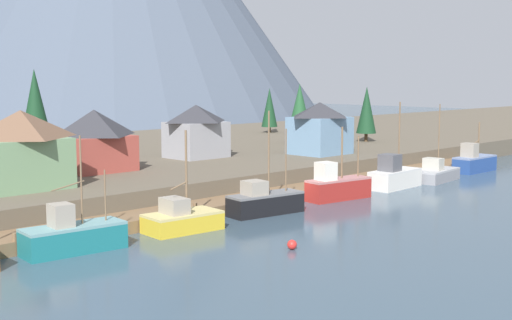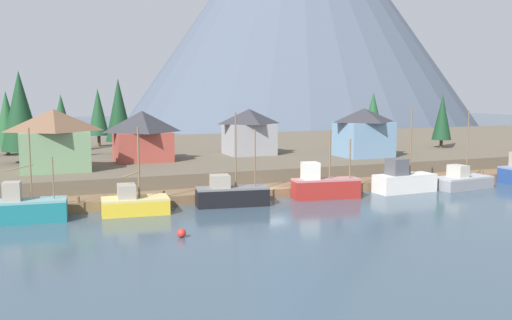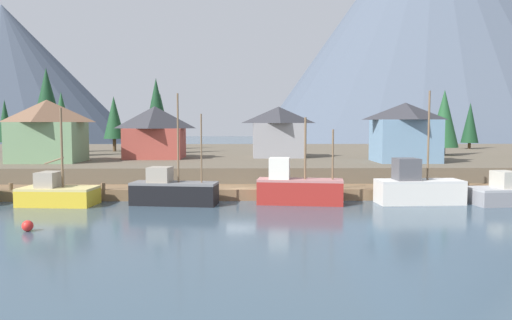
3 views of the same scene
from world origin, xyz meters
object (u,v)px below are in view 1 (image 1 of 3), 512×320
Objects in this scene: fishing_boat_yellow at (182,219)px; fishing_boat_white at (394,176)px; fishing_boat_black at (264,202)px; house_blue at (320,128)px; fishing_boat_grey at (435,174)px; house_grey at (196,131)px; fishing_boat_teal at (73,236)px; house_green at (22,149)px; conifer_mid_right at (269,108)px; channel_buoy at (292,245)px; fishing_boat_red at (337,186)px; house_red at (95,140)px; conifer_far_right at (300,110)px; conifer_near_left at (35,109)px; fishing_boat_blue at (474,162)px; conifer_centre at (367,110)px.

fishing_boat_white reaches higher than fishing_boat_yellow.
fishing_boat_black reaches higher than house_blue.
fishing_boat_grey reaches higher than house_grey.
fishing_boat_grey is (47.49, -0.39, -0.25)m from fishing_boat_teal.
conifer_mid_right reaches higher than house_green.
fishing_boat_white reaches higher than house_grey.
channel_buoy is (8.19, -24.18, -5.66)m from house_green.
fishing_boat_red is 53.68m from conifer_mid_right.
house_red is at bearing -155.68° from conifer_mid_right.
conifer_far_right is at bearing 30.85° from fishing_boat_teal.
fishing_boat_grey reaches higher than fishing_boat_teal.
fishing_boat_black is at bearing -115.29° from house_grey.
fishing_boat_grey is at bearing -99.37° from conifer_far_right.
fishing_boat_red is 34.57m from conifer_near_left.
fishing_boat_white is 1.33× the size of house_red.
conifer_near_left is at bearing 110.83° from fishing_boat_black.
conifer_far_right is (37.61, 5.04, 1.65)m from house_red.
house_red is at bearing 142.41° from fishing_boat_grey.
fishing_boat_black is 1.05× the size of conifer_far_right.
house_blue is at bearing 37.13° from channel_buoy.
conifer_mid_right is at bearing 56.61° from conifer_far_right.
fishing_boat_red is 28.70m from fishing_boat_blue.
house_grey is (29.25, 21.55, 4.61)m from fishing_boat_teal.
fishing_boat_grey is 37.38m from channel_buoy.
conifer_centre is (41.88, 19.53, 6.11)m from fishing_boat_black.
house_red is (14.01, 19.65, 4.61)m from fishing_boat_teal.
house_blue is 34.67m from conifer_mid_right.
fishing_boat_red is 0.77× the size of fishing_boat_white.
house_red is (-5.03, 19.70, 4.60)m from fishing_boat_black.
fishing_boat_yellow is 20.92m from house_red.
fishing_boat_white is at bearing -103.27° from house_blue.
house_red is at bearing -172.88° from house_grey.
fishing_boat_black is at bearing -171.16° from fishing_boat_red.
fishing_boat_teal is at bearing -154.44° from conifer_far_right.
house_green is 39.53m from house_blue.
channel_buoy is (1.93, -10.06, -0.62)m from fishing_boat_yellow.
fishing_boat_black is 39.14m from fishing_boat_blue.
conifer_far_right is (39.14, -4.53, -1.28)m from conifer_near_left.
fishing_boat_teal reaches higher than fishing_boat_yellow.
house_red is at bearing 156.97° from fishing_boat_blue.
conifer_centre is at bearing 31.01° from channel_buoy.
fishing_boat_white is 39.19m from house_green.
channel_buoy is (-49.48, -29.75, -6.92)m from conifer_centre.
fishing_boat_black is 46.61m from conifer_centre.
conifer_centre is at bearing 39.54° from fishing_boat_white.
fishing_boat_black is 1.21× the size of house_green.
fishing_boat_blue is at bearing -2.91° from fishing_boat_grey.
channel_buoy is at bearing -118.43° from fishing_boat_black.
conifer_far_right reaches higher than fishing_boat_teal.
fishing_boat_white is 13.57× the size of channel_buoy.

